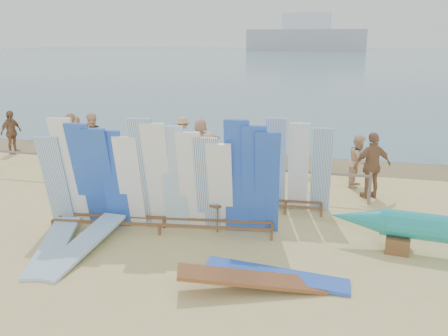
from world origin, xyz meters
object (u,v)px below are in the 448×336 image
(side_surfboard_rack, at_px, (288,170))
(beachgoer_5, at_px, (201,141))
(beachgoer_1, at_px, (72,138))
(beachgoer_0, at_px, (75,150))
(beachgoer_2, at_px, (92,139))
(beachgoer_extra_1, at_px, (11,132))
(flat_board_a, at_px, (54,251))
(beachgoer_8, at_px, (359,161))
(stroller, at_px, (230,172))
(beachgoer_11, at_px, (76,137))
(flat_board_b, at_px, (84,253))
(vendor_table, at_px, (212,213))
(beachgoer_7, at_px, (254,150))
(flat_board_d, at_px, (276,281))
(beachgoer_10, at_px, (372,166))
(main_surfboard_rack, at_px, (160,181))
(beachgoer_6, at_px, (209,156))
(beachgoer_9, at_px, (298,147))
(flat_board_c, at_px, (252,290))
(beachgoer_3, at_px, (183,138))
(beach_chair_left, at_px, (149,174))
(beach_chair_right, at_px, (204,176))

(side_surfboard_rack, height_order, beachgoer_5, side_surfboard_rack)
(beachgoer_1, height_order, beachgoer_0, beachgoer_1)
(beachgoer_2, relative_size, beachgoer_extra_1, 1.09)
(flat_board_a, relative_size, beachgoer_1, 1.44)
(flat_board_a, height_order, beachgoer_8, beachgoer_8)
(stroller, relative_size, beachgoer_11, 0.58)
(beachgoer_1, height_order, beachgoer_5, beachgoer_1)
(flat_board_b, relative_size, beachgoer_2, 1.45)
(vendor_table, xyz_separation_m, beachgoer_7, (0.04, 5.03, 0.43))
(vendor_table, height_order, flat_board_d, vendor_table)
(beachgoer_10, bearing_deg, main_surfboard_rack, 11.81)
(main_surfboard_rack, height_order, beachgoer_5, main_surfboard_rack)
(beachgoer_5, bearing_deg, side_surfboard_rack, 100.67)
(beachgoer_6, bearing_deg, beachgoer_9, -174.19)
(beachgoer_1, bearing_deg, beachgoer_10, 152.27)
(side_surfboard_rack, height_order, beachgoer_7, side_surfboard_rack)
(stroller, distance_m, beachgoer_7, 1.57)
(flat_board_b, xyz_separation_m, beachgoer_6, (1.04, 5.99, 0.77))
(side_surfboard_rack, xyz_separation_m, flat_board_b, (-3.85, -3.56, -1.15))
(beachgoer_6, relative_size, beachgoer_10, 0.82)
(beachgoer_11, relative_size, beachgoer_5, 0.99)
(main_surfboard_rack, height_order, beachgoer_8, main_surfboard_rack)
(beachgoer_6, bearing_deg, beachgoer_10, 146.96)
(flat_board_c, height_order, beachgoer_5, beachgoer_5)
(flat_board_c, bearing_deg, beachgoer_10, -38.70)
(beachgoer_3, bearing_deg, beachgoer_11, 66.65)
(flat_board_b, distance_m, beachgoer_9, 8.53)
(beachgoer_7, bearing_deg, flat_board_c, -83.61)
(beach_chair_left, xyz_separation_m, beachgoer_11, (-3.93, 2.22, 0.58))
(vendor_table, bearing_deg, beachgoer_5, 131.22)
(vendor_table, distance_m, beachgoer_10, 5.03)
(stroller, xyz_separation_m, beachgoer_0, (-5.29, -0.24, 0.44))
(beachgoer_8, height_order, beachgoer_3, beachgoer_8)
(side_surfboard_rack, xyz_separation_m, beachgoer_0, (-7.33, 1.89, -0.33))
(beach_chair_right, bearing_deg, beach_chair_left, -176.39)
(flat_board_b, distance_m, beachgoer_1, 7.95)
(stroller, bearing_deg, beach_chair_right, -156.19)
(beachgoer_9, height_order, beachgoer_6, beachgoer_9)
(beachgoer_8, bearing_deg, flat_board_d, -178.53)
(stroller, xyz_separation_m, beachgoer_extra_1, (-9.34, 1.75, 0.47))
(flat_board_b, distance_m, beachgoer_0, 6.51)
(beachgoer_11, bearing_deg, flat_board_c, -50.75)
(beachgoer_8, bearing_deg, beachgoer_5, 89.79)
(side_surfboard_rack, bearing_deg, beachgoer_7, 110.00)
(side_surfboard_rack, xyz_separation_m, beachgoer_6, (-2.82, 2.42, -0.38))
(stroller, relative_size, beachgoer_0, 0.58)
(beachgoer_0, bearing_deg, flat_board_c, 64.20)
(flat_board_d, xyz_separation_m, beachgoer_11, (-8.86, 7.66, 0.82))
(vendor_table, height_order, flat_board_a, vendor_table)
(beachgoer_5, bearing_deg, beachgoer_9, 146.57)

